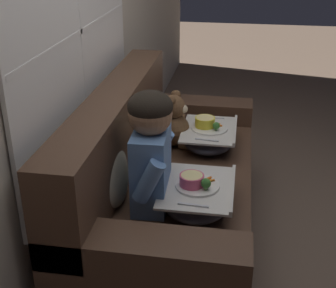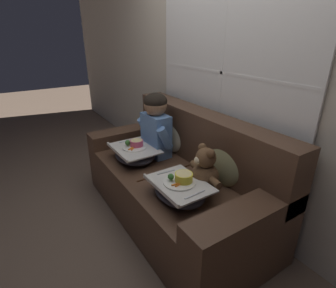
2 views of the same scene
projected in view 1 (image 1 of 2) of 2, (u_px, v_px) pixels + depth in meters
The scene contains 9 objects.
ground_plane at pixel (173, 238), 2.90m from camera, with size 14.00×14.00×0.00m, color brown.
wall_back_with_window at pixel (71, 23), 2.42m from camera, with size 8.00×0.08×2.60m.
couch at pixel (163, 190), 2.76m from camera, with size 1.88×0.89×0.94m.
throw_pillow_behind_child at pixel (112, 169), 2.33m from camera, with size 0.38×0.18×0.40m.
throw_pillow_behind_teddy at pixel (142, 116), 2.97m from camera, with size 0.40×0.19×0.42m.
child_figure at pixel (151, 145), 2.24m from camera, with size 0.43×0.21×0.60m.
teddy_bear at pixel (174, 123), 2.96m from camera, with size 0.38×0.27×0.35m.
lap_tray_child at pixel (197, 196), 2.32m from camera, with size 0.45×0.36×0.20m.
lap_tray_teddy at pixel (209, 137), 2.96m from camera, with size 0.45×0.34×0.20m.
Camera 1 is at (-2.34, -0.35, 1.76)m, focal length 50.00 mm.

